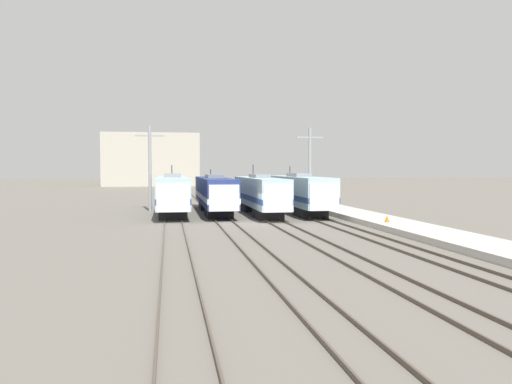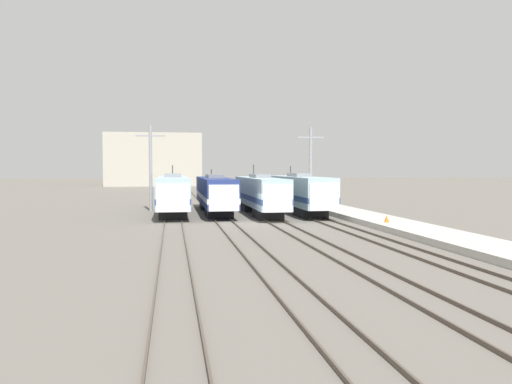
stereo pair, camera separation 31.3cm
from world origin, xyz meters
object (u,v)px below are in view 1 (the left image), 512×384
(locomotive_far_left, at_px, (172,193))
(catenary_tower_right, at_px, (310,166))
(locomotive_center_right, at_px, (260,194))
(locomotive_far_right, at_px, (300,193))
(traffic_cone, at_px, (387,219))
(locomotive_center_left, at_px, (215,193))
(catenary_tower_left, at_px, (150,166))

(locomotive_far_left, relative_size, catenary_tower_right, 2.00)
(locomotive_center_right, relative_size, locomotive_far_right, 1.00)
(traffic_cone, bearing_deg, locomotive_far_right, 104.39)
(locomotive_far_left, relative_size, locomotive_far_right, 1.06)
(locomotive_center_right, height_order, catenary_tower_right, catenary_tower_right)
(locomotive_center_left, height_order, locomotive_center_right, locomotive_center_right)
(locomotive_far_left, distance_m, catenary_tower_left, 5.25)
(locomotive_far_left, bearing_deg, locomotive_center_right, -14.90)
(locomotive_center_right, bearing_deg, traffic_cone, -58.17)
(locomotive_center_left, distance_m, locomotive_far_right, 8.82)
(locomotive_far_right, height_order, traffic_cone, locomotive_far_right)
(traffic_cone, bearing_deg, catenary_tower_right, 92.68)
(locomotive_center_left, bearing_deg, locomotive_center_right, -32.20)
(catenary_tower_left, xyz_separation_m, traffic_cone, (18.70, -18.58, -4.14))
(locomotive_center_left, relative_size, traffic_cone, 34.85)
(catenary_tower_left, bearing_deg, locomotive_far_left, -58.54)
(locomotive_far_left, relative_size, catenary_tower_left, 2.00)
(locomotive_far_left, xyz_separation_m, catenary_tower_left, (-2.33, 3.81, 2.75))
(locomotive_center_right, bearing_deg, catenary_tower_left, 150.87)
(catenary_tower_left, relative_size, catenary_tower_right, 1.00)
(locomotive_center_right, bearing_deg, locomotive_far_left, 165.10)
(catenary_tower_right, bearing_deg, traffic_cone, -87.32)
(locomotive_center_right, distance_m, catenary_tower_left, 12.85)
(locomotive_center_left, height_order, catenary_tower_right, catenary_tower_right)
(locomotive_center_left, relative_size, catenary_tower_left, 2.08)
(locomotive_far_right, relative_size, catenary_tower_left, 1.88)
(locomotive_far_right, xyz_separation_m, catenary_tower_left, (-15.28, 5.23, 2.73))
(locomotive_center_right, height_order, locomotive_far_right, locomotive_center_right)
(locomotive_far_left, relative_size, locomotive_center_left, 0.96)
(catenary_tower_right, height_order, traffic_cone, catenary_tower_right)
(locomotive_far_left, distance_m, traffic_cone, 22.09)
(locomotive_center_right, relative_size, catenary_tower_left, 1.88)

